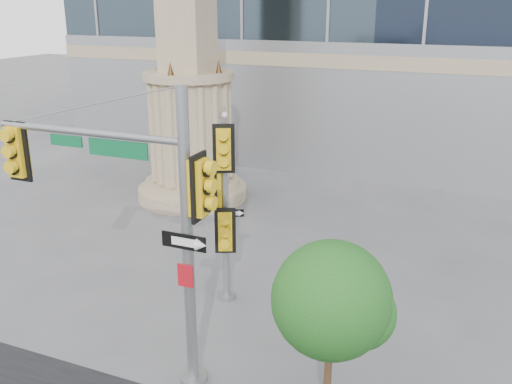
% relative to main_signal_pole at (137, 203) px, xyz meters
% --- Properties ---
extents(ground, '(120.00, 120.00, 0.00)m').
position_rel_main_signal_pole_xyz_m(ground, '(1.29, 1.49, -3.86)').
color(ground, '#545456').
rests_on(ground, ground).
extents(monument, '(4.40, 4.40, 16.60)m').
position_rel_main_signal_pole_xyz_m(monument, '(-4.71, 10.49, 1.66)').
color(monument, '#9B8669').
rests_on(monument, ground).
extents(main_signal_pole, '(4.83, 0.58, 6.22)m').
position_rel_main_signal_pole_xyz_m(main_signal_pole, '(0.00, 0.00, 0.00)').
color(main_signal_pole, slate).
rests_on(main_signal_pole, ground).
extents(secondary_signal_pole, '(0.93, 0.67, 4.91)m').
position_rel_main_signal_pole_xyz_m(secondary_signal_pole, '(0.22, 3.37, -0.97)').
color(secondary_signal_pole, slate).
rests_on(secondary_signal_pole, ground).
extents(street_tree, '(2.28, 2.23, 3.56)m').
position_rel_main_signal_pole_xyz_m(street_tree, '(4.02, 0.26, -1.51)').
color(street_tree, '#9B8669').
rests_on(street_tree, ground).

